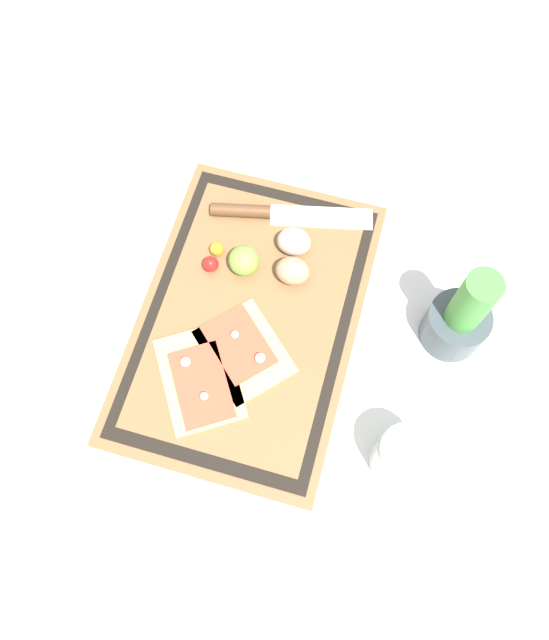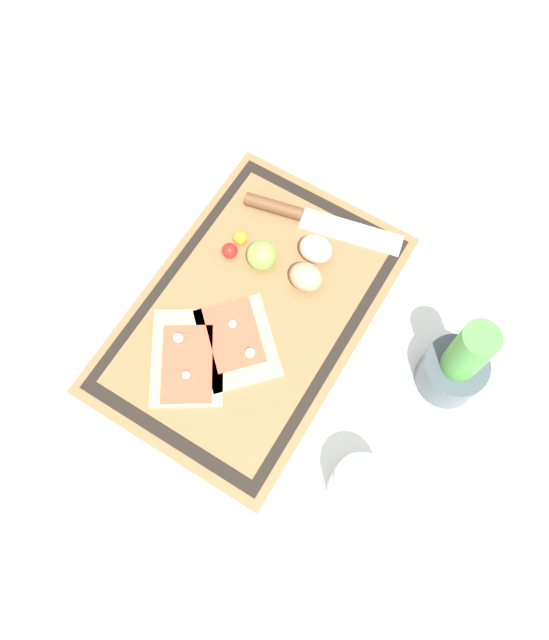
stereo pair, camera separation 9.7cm
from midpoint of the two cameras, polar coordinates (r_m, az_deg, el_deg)
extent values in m
plane|color=silver|center=(1.01, -5.08, -0.46)|extent=(6.00, 6.00, 0.00)
cube|color=brown|center=(1.00, -5.11, -0.31)|extent=(0.52, 0.34, 0.01)
cube|color=black|center=(0.99, -5.15, -0.14)|extent=(0.48, 0.31, 0.00)
cube|color=brown|center=(0.99, -5.16, -0.11)|extent=(0.44, 0.28, 0.00)
cube|color=tan|center=(0.96, -9.71, -5.66)|extent=(0.19, 0.18, 0.01)
cube|color=#D14C33|center=(0.95, -9.60, -6.23)|extent=(0.15, 0.13, 0.00)
sphere|color=silver|center=(0.96, -10.98, -4.14)|extent=(0.02, 0.02, 0.02)
sphere|color=silver|center=(0.94, -9.38, -7.26)|extent=(0.01, 0.01, 0.01)
cube|color=tan|center=(0.97, -5.61, -3.27)|extent=(0.18, 0.18, 0.01)
cube|color=#D14C33|center=(0.96, -5.95, -2.66)|extent=(0.13, 0.13, 0.00)
sphere|color=silver|center=(0.95, -4.23, -3.85)|extent=(0.02, 0.02, 0.02)
sphere|color=silver|center=(0.96, -6.49, -1.69)|extent=(0.01, 0.01, 0.01)
cube|color=silver|center=(1.06, 1.72, 9.07)|extent=(0.08, 0.18, 0.00)
cylinder|color=brown|center=(1.06, -5.73, 9.63)|extent=(0.04, 0.10, 0.02)
ellipsoid|color=tan|center=(0.99, -1.09, 4.17)|extent=(0.05, 0.06, 0.05)
ellipsoid|color=beige|center=(1.02, -0.92, 6.84)|extent=(0.05, 0.06, 0.05)
sphere|color=#7FB742|center=(1.00, -5.56, 5.10)|extent=(0.05, 0.05, 0.05)
sphere|color=red|center=(1.02, -8.57, 4.76)|extent=(0.03, 0.03, 0.03)
sphere|color=gold|center=(1.03, -7.96, 6.14)|extent=(0.02, 0.02, 0.02)
cylinder|color=#3D474C|center=(0.99, 13.52, -0.88)|extent=(0.10, 0.10, 0.07)
cylinder|color=#47933D|center=(0.92, 14.56, 0.82)|extent=(0.05, 0.05, 0.15)
cylinder|color=silver|center=(0.91, 8.54, -12.69)|extent=(0.08, 0.08, 0.08)
cylinder|color=olive|center=(0.94, 8.33, -12.93)|extent=(0.07, 0.07, 0.03)
cylinder|color=silver|center=(0.87, 8.98, -12.20)|extent=(0.08, 0.08, 0.01)
camera|label=1|loc=(0.05, -92.89, -7.24)|focal=35.00mm
camera|label=2|loc=(0.05, 87.11, 7.24)|focal=35.00mm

